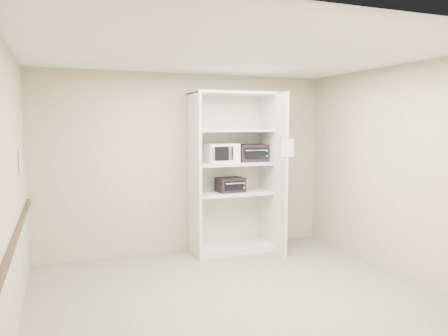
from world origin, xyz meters
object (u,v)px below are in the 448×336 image
object	(u,v)px
shelving_unit	(235,178)
microwave	(221,153)
toaster_oven_upper	(251,153)
toaster_oven_lower	(230,185)

from	to	relation	value
shelving_unit	microwave	bearing A→B (deg)	165.96
shelving_unit	toaster_oven_upper	distance (m)	0.47
toaster_oven_upper	toaster_oven_lower	world-z (taller)	toaster_oven_upper
microwave	toaster_oven_upper	bearing A→B (deg)	-2.93
shelving_unit	microwave	world-z (taller)	shelving_unit
toaster_oven_lower	toaster_oven_upper	bearing A→B (deg)	5.60
toaster_oven_upper	toaster_oven_lower	bearing A→B (deg)	-170.51
shelving_unit	toaster_oven_lower	bearing A→B (deg)	-168.32
shelving_unit	toaster_oven_lower	world-z (taller)	shelving_unit
shelving_unit	microwave	size ratio (longest dim) A/B	5.09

